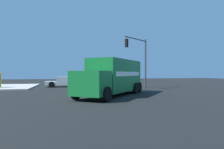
{
  "coord_description": "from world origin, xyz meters",
  "views": [
    {
      "loc": [
        -17.03,
        2.92,
        1.9
      ],
      "look_at": [
        -0.26,
        -1.0,
        1.78
      ],
      "focal_mm": 32.38,
      "sensor_mm": 36.0,
      "label": 1
    }
  ],
  "objects": [
    {
      "name": "ground_plane",
      "position": [
        0.0,
        0.0,
        0.0
      ],
      "size": [
        100.0,
        100.0,
        0.0
      ],
      "primitive_type": "plane",
      "color": "black"
    },
    {
      "name": "pickup_white",
      "position": [
        11.53,
        2.95,
        0.73
      ],
      "size": [
        2.3,
        5.22,
        1.38
      ],
      "color": "white",
      "rests_on": "ground"
    },
    {
      "name": "delivery_truck",
      "position": [
        -0.31,
        -1.09,
        1.58
      ],
      "size": [
        8.31,
        7.32,
        3.05
      ],
      "color": "#146B2D",
      "rests_on": "ground"
    },
    {
      "name": "traffic_light_primary",
      "position": [
        6.64,
        -6.13,
        4.15
      ],
      "size": [
        2.99,
        3.81,
        6.28
      ],
      "color": "#38383D",
      "rests_on": "ground"
    }
  ]
}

